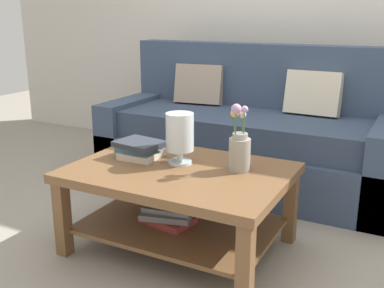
{
  "coord_description": "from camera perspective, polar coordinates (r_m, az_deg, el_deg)",
  "views": [
    {
      "loc": [
        1.14,
        -2.41,
        1.3
      ],
      "look_at": [
        -0.01,
        -0.2,
        0.58
      ],
      "focal_mm": 42.71,
      "sensor_mm": 36.0,
      "label": 1
    }
  ],
  "objects": [
    {
      "name": "back_wall",
      "position": [
        4.22,
        12.35,
        16.47
      ],
      "size": [
        6.4,
        0.12,
        2.7
      ],
      "primitive_type": "cube",
      "color": "beige",
      "rests_on": "ground"
    },
    {
      "name": "ground_plane",
      "position": [
        2.96,
        1.99,
        -9.85
      ],
      "size": [
        10.0,
        10.0,
        0.0
      ],
      "primitive_type": "plane",
      "color": "gray"
    },
    {
      "name": "book_stack_main",
      "position": [
        2.69,
        -6.51,
        -0.6
      ],
      "size": [
        0.29,
        0.24,
        0.1
      ],
      "color": "beige",
      "rests_on": "coffee_table"
    },
    {
      "name": "glass_hurricane_vase",
      "position": [
        2.53,
        -1.53,
        1.25
      ],
      "size": [
        0.16,
        0.16,
        0.29
      ],
      "color": "silver",
      "rests_on": "coffee_table"
    },
    {
      "name": "coffee_table",
      "position": [
        2.54,
        -1.67,
        -5.95
      ],
      "size": [
        1.17,
        0.83,
        0.48
      ],
      "color": "brown",
      "rests_on": "ground"
    },
    {
      "name": "couch",
      "position": [
        3.59,
        7.06,
        0.9
      ],
      "size": [
        2.22,
        0.9,
        1.06
      ],
      "color": "#384760",
      "rests_on": "ground"
    },
    {
      "name": "flower_pitcher",
      "position": [
        2.44,
        5.94,
        -0.51
      ],
      "size": [
        0.12,
        0.12,
        0.37
      ],
      "color": "#9E998E",
      "rests_on": "coffee_table"
    }
  ]
}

